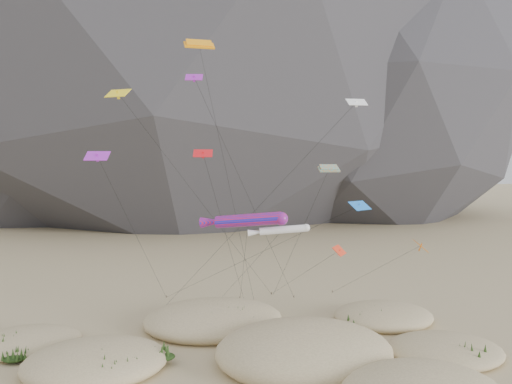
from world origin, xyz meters
TOP-DOWN VIEW (x-y plane):
  - dunes at (-2.03, 3.97)m, footprint 48.25×36.51m
  - dune_grass at (-0.92, 3.33)m, footprint 42.45×25.81m
  - kite_stakes at (1.65, 23.81)m, footprint 21.85×8.29m
  - rainbow_tube_kite at (-0.37, 12.14)m, footprint 8.07×12.29m
  - white_tube_kite at (2.88, 11.26)m, footprint 6.85×14.85m
  - orange_parafoil at (-4.38, 14.65)m, footprint 8.89×10.38m
  - multi_parafoil at (7.25, 10.15)m, footprint 2.58×16.19m
  - delta_kites at (1.60, 11.06)m, footprint 32.48×23.35m

SIDE VIEW (x-z plane):
  - kite_stakes at x=1.65m, z-range 0.00..0.30m
  - dunes at x=-2.03m, z-range -1.43..2.88m
  - dune_grass at x=-0.92m, z-range 0.08..1.64m
  - white_tube_kite at x=2.88m, z-range 4.94..16.04m
  - rainbow_tube_kite at x=-0.37m, z-range 5.22..17.63m
  - delta_kites at x=1.60m, z-range 3.44..28.49m
  - multi_parafoil at x=7.25m, z-range 7.76..24.61m
  - orange_parafoil at x=-4.38m, z-range 13.66..42.67m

